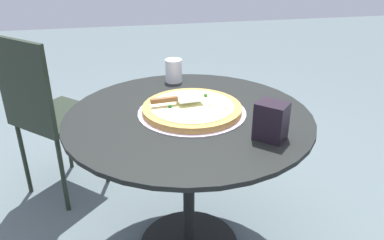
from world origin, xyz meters
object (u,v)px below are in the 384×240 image
Objects in this scene: pizza_on_tray at (192,109)px; pizza_server at (176,99)px; drinking_cup at (173,71)px; patio_chair_corner at (45,108)px; patio_table at (189,146)px; napkin_dispenser at (271,121)px.

pizza_server is at bearing 72.16° from pizza_on_tray.
pizza_on_tray is 0.38m from drinking_cup.
pizza_on_tray is 0.87m from patio_chair_corner.
pizza_server is 0.83m from patio_chair_corner.
pizza_server is 0.36m from drinking_cup.
patio_table is 0.85m from patio_chair_corner.
drinking_cup reaches higher than pizza_server.
pizza_on_tray is 0.36m from napkin_dispenser.
drinking_cup is at bearing -103.65° from patio_chair_corner.
drinking_cup is 0.70m from patio_chair_corner.
pizza_server is at bearing -130.21° from patio_chair_corner.
patio_table is 1.09× the size of patio_chair_corner.
patio_chair_corner is at bearing 1.55° from napkin_dispenser.
pizza_server reaches higher than pizza_on_tray.
patio_chair_corner reaches higher than pizza_server.
pizza_on_tray reaches higher than patio_table.
patio_table is 0.21m from pizza_server.
patio_chair_corner is at bearing 49.72° from patio_table.
drinking_cup reaches higher than patio_table.
patio_chair_corner is (0.53, 0.67, -0.17)m from pizza_on_tray.
pizza_server is (0.04, 0.04, 0.20)m from patio_table.
drinking_cup is at bearing -6.11° from pizza_server.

